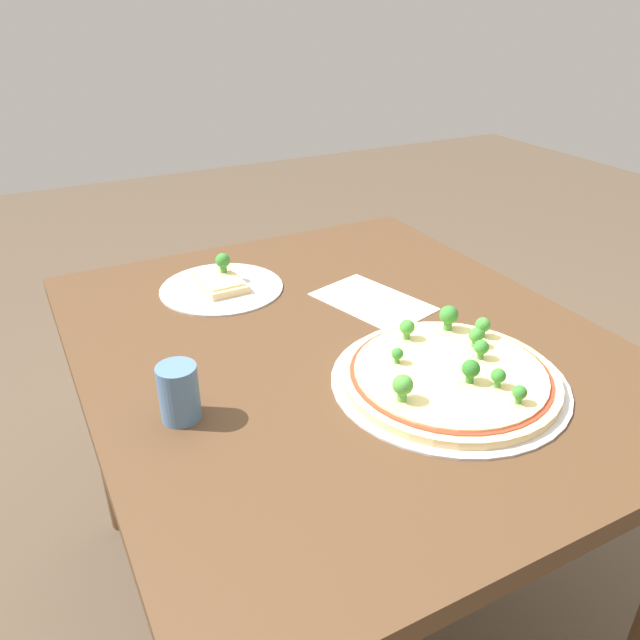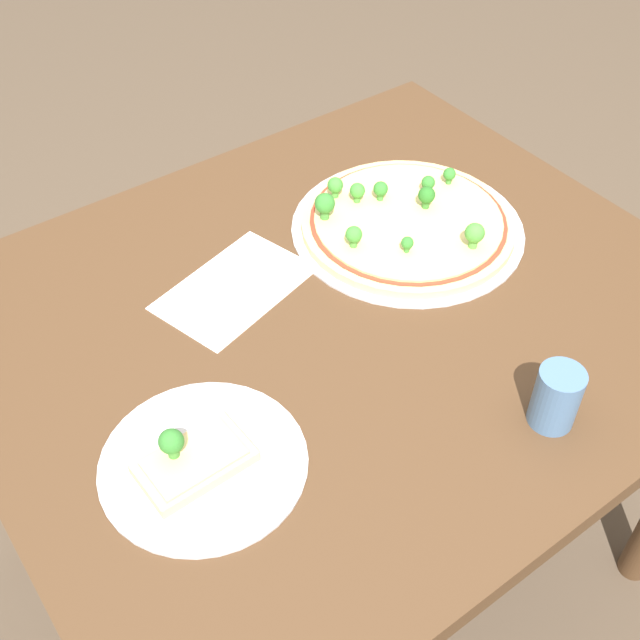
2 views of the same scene
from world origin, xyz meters
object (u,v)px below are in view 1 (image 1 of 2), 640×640
Objects in this scene: dining_table at (342,381)px; drinking_cup at (179,393)px; pizza_tray_whole at (450,375)px; pizza_tray_slice at (221,283)px.

dining_table is 12.09× the size of drinking_cup.
pizza_tray_whole is (0.21, 0.09, 0.11)m from dining_table.
pizza_tray_whole is at bearing 22.00° from pizza_tray_slice.
pizza_tray_slice is (-0.32, -0.13, 0.11)m from dining_table.
dining_table is 0.38m from drinking_cup.
pizza_tray_slice is 0.47m from drinking_cup.
pizza_tray_whole is 4.32× the size of drinking_cup.
pizza_tray_slice is at bearing 153.06° from drinking_cup.
drinking_cup is at bearing -26.94° from pizza_tray_slice.
drinking_cup reaches higher than pizza_tray_slice.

